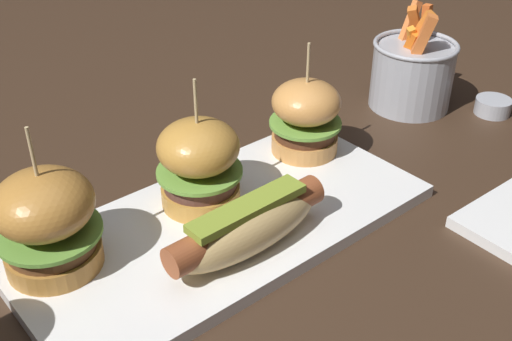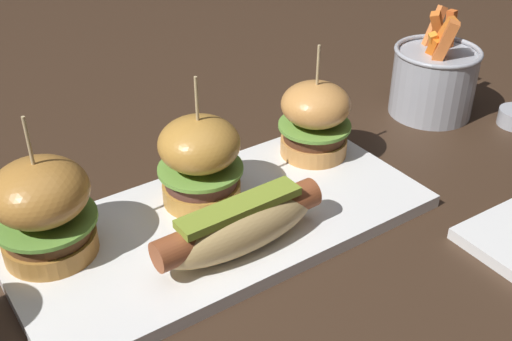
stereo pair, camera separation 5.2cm
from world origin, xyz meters
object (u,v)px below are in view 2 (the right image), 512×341
(platter_main, at_px, (222,223))
(slider_center, at_px, (197,161))
(hot_dog, at_px, (240,225))
(slider_left, at_px, (43,209))
(slider_right, at_px, (315,119))
(fries_bucket, at_px, (434,79))

(platter_main, relative_size, slider_center, 3.02)
(hot_dog, height_order, slider_left, slider_left)
(hot_dog, distance_m, slider_left, 0.17)
(slider_left, bearing_deg, slider_right, 0.43)
(slider_left, bearing_deg, fries_bucket, 1.74)
(fries_bucket, bearing_deg, slider_left, -178.26)
(platter_main, xyz_separation_m, slider_center, (-0.00, 0.04, 0.05))
(slider_right, bearing_deg, fries_bucket, 3.66)
(fries_bucket, bearing_deg, platter_main, -170.73)
(hot_dog, bearing_deg, platter_main, 77.58)
(platter_main, bearing_deg, fries_bucket, 9.27)
(slider_right, bearing_deg, hot_dog, -149.53)
(slider_left, distance_m, slider_center, 0.15)
(platter_main, distance_m, slider_center, 0.07)
(slider_left, bearing_deg, hot_dog, -33.07)
(platter_main, relative_size, fries_bucket, 3.02)
(slider_left, relative_size, slider_right, 1.06)
(slider_left, distance_m, slider_right, 0.31)
(slider_right, height_order, fries_bucket, slider_right)
(slider_left, height_order, fries_bucket, slider_left)
(slider_center, xyz_separation_m, fries_bucket, (0.37, 0.02, -0.01))
(hot_dog, height_order, slider_right, slider_right)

